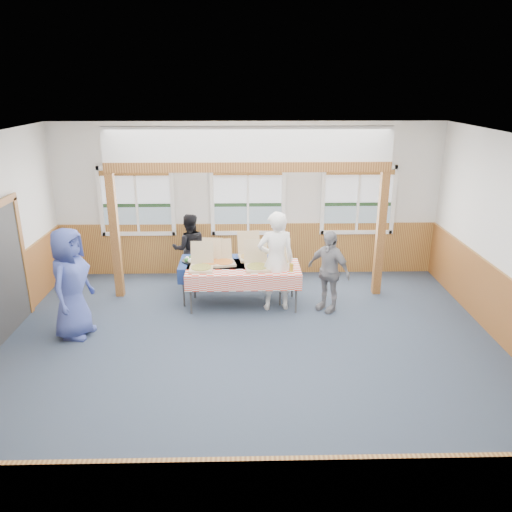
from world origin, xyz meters
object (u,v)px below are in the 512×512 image
at_px(woman_white, 276,261).
at_px(woman_black, 190,249).
at_px(person_grey, 328,271).
at_px(table_left, 232,264).
at_px(table_right, 243,270).
at_px(man_blue, 71,283).

distance_m(woman_white, woman_black, 2.14).
height_order(woman_black, person_grey, person_grey).
bearing_deg(table_left, woman_black, 125.48).
xyz_separation_m(table_right, man_blue, (-2.74, -1.09, 0.21)).
bearing_deg(man_blue, table_right, -55.96).
xyz_separation_m(woman_white, person_grey, (0.94, -0.07, -0.17)).
distance_m(table_left, woman_white, 0.94).
bearing_deg(woman_black, man_blue, 46.11).
height_order(table_left, table_right, same).
height_order(woman_white, man_blue, woman_white).
height_order(table_right, man_blue, man_blue).
bearing_deg(woman_black, person_grey, 144.06).
bearing_deg(woman_white, table_right, -21.39).
height_order(woman_black, man_blue, man_blue).
relative_size(table_right, woman_white, 1.14).
bearing_deg(woman_black, table_left, 127.58).
bearing_deg(table_left, person_grey, -26.83).
height_order(table_right, woman_white, woman_white).
relative_size(table_left, person_grey, 1.39).
bearing_deg(table_left, table_right, -65.37).
bearing_deg(table_left, man_blue, -161.11).
bearing_deg(man_blue, woman_white, -61.84).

